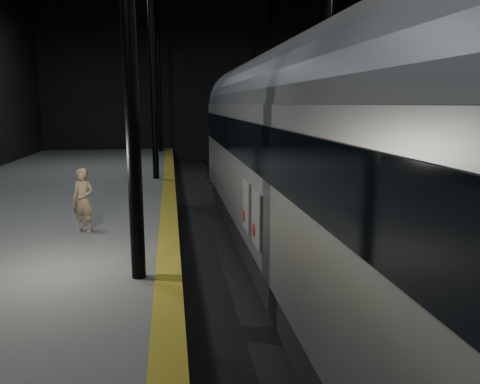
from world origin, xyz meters
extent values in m
plane|color=black|center=(0.00, 0.00, 0.00)|extent=(44.00, 44.00, 0.00)
cube|color=#585855|center=(-7.50, 0.00, 0.50)|extent=(9.00, 43.80, 1.00)
cube|color=olive|center=(-3.25, 0.00, 1.00)|extent=(0.50, 43.80, 0.01)
cube|color=#3F3328|center=(-0.72, 0.00, 0.17)|extent=(0.08, 43.00, 0.14)
cube|color=#3F3328|center=(0.72, 0.00, 0.17)|extent=(0.08, 43.00, 0.14)
cube|color=black|center=(0.00, 0.00, 0.06)|extent=(2.40, 42.00, 0.12)
cylinder|color=black|center=(-3.80, 8.00, 6.00)|extent=(0.26, 0.26, 10.00)
cylinder|color=black|center=(3.80, 8.00, 6.00)|extent=(0.26, 0.26, 10.00)
cylinder|color=black|center=(-3.80, 20.00, 6.00)|extent=(0.26, 0.26, 10.00)
cylinder|color=black|center=(3.80, 20.00, 6.00)|extent=(0.26, 0.26, 10.00)
cube|color=#A2A5AA|center=(0.00, -2.92, 2.65)|extent=(3.02, 20.80, 3.12)
cube|color=black|center=(0.00, -2.92, 0.70)|extent=(2.76, 20.38, 0.88)
cube|color=black|center=(0.00, -2.92, 3.38)|extent=(3.08, 20.49, 0.94)
cylinder|color=slate|center=(0.00, -2.92, 4.21)|extent=(2.96, 20.59, 2.96)
cube|color=black|center=(0.00, 4.36, 0.31)|extent=(1.87, 2.29, 0.36)
cube|color=silver|center=(-1.54, -3.96, 2.03)|extent=(0.04, 0.78, 1.09)
cube|color=silver|center=(-1.54, -2.71, 2.03)|extent=(0.04, 0.78, 1.09)
cylinder|color=#AE1F15|center=(-1.56, -3.77, 1.77)|extent=(0.03, 0.27, 0.27)
cylinder|color=#AE1F15|center=(-1.56, -2.53, 1.77)|extent=(0.03, 0.27, 0.27)
imported|color=tan|center=(-5.37, -0.52, 1.82)|extent=(0.70, 0.60, 1.63)
camera|label=1|loc=(-3.14, -12.57, 4.22)|focal=35.00mm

